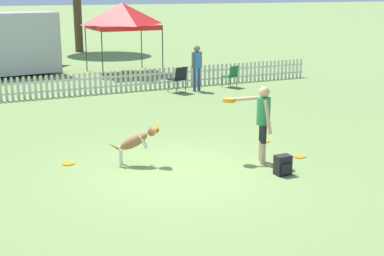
{
  "coord_description": "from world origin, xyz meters",
  "views": [
    {
      "loc": [
        -4.06,
        -9.15,
        3.5
      ],
      "look_at": [
        0.4,
        0.41,
        0.77
      ],
      "focal_mm": 50.0,
      "sensor_mm": 36.0,
      "label": 1
    }
  ],
  "objects_px": {
    "frisbee_midfield": "(68,163)",
    "backpack_on_grass": "(283,165)",
    "spectator_standing": "(197,64)",
    "frisbee_near_dog": "(264,141)",
    "handler_person": "(261,115)",
    "folding_chair_green_right": "(231,74)",
    "canopy_tent_main": "(122,16)",
    "frisbee_near_handler": "(299,156)",
    "folding_chair_blue_left": "(179,77)",
    "leaping_dog": "(136,140)"
  },
  "relations": [
    {
      "from": "frisbee_midfield",
      "to": "spectator_standing",
      "type": "bearing_deg",
      "value": 46.52
    },
    {
      "from": "frisbee_midfield",
      "to": "folding_chair_green_right",
      "type": "relative_size",
      "value": 0.33
    },
    {
      "from": "canopy_tent_main",
      "to": "frisbee_midfield",
      "type": "bearing_deg",
      "value": -113.36
    },
    {
      "from": "leaping_dog",
      "to": "frisbee_near_handler",
      "type": "relative_size",
      "value": 3.99
    },
    {
      "from": "folding_chair_green_right",
      "to": "frisbee_near_handler",
      "type": "bearing_deg",
      "value": 48.78
    },
    {
      "from": "canopy_tent_main",
      "to": "spectator_standing",
      "type": "xyz_separation_m",
      "value": [
        1.04,
        -5.12,
        -1.45
      ]
    },
    {
      "from": "folding_chair_blue_left",
      "to": "backpack_on_grass",
      "type": "bearing_deg",
      "value": 62.21
    },
    {
      "from": "frisbee_near_handler",
      "to": "frisbee_near_dog",
      "type": "distance_m",
      "value": 1.35
    },
    {
      "from": "frisbee_midfield",
      "to": "backpack_on_grass",
      "type": "height_order",
      "value": "backpack_on_grass"
    },
    {
      "from": "frisbee_near_handler",
      "to": "frisbee_midfield",
      "type": "xyz_separation_m",
      "value": [
        -4.64,
        1.63,
        0.0
      ]
    },
    {
      "from": "backpack_on_grass",
      "to": "handler_person",
      "type": "bearing_deg",
      "value": 90.62
    },
    {
      "from": "frisbee_near_dog",
      "to": "spectator_standing",
      "type": "bearing_deg",
      "value": 78.33
    },
    {
      "from": "frisbee_near_dog",
      "to": "frisbee_midfield",
      "type": "bearing_deg",
      "value": 176.52
    },
    {
      "from": "frisbee_near_handler",
      "to": "canopy_tent_main",
      "type": "relative_size",
      "value": 0.09
    },
    {
      "from": "frisbee_near_dog",
      "to": "spectator_standing",
      "type": "distance_m",
      "value": 6.79
    },
    {
      "from": "backpack_on_grass",
      "to": "frisbee_near_dog",
      "type": "bearing_deg",
      "value": 66.07
    },
    {
      "from": "frisbee_near_dog",
      "to": "spectator_standing",
      "type": "relative_size",
      "value": 0.16
    },
    {
      "from": "frisbee_near_handler",
      "to": "folding_chair_blue_left",
      "type": "distance_m",
      "value": 7.96
    },
    {
      "from": "folding_chair_green_right",
      "to": "canopy_tent_main",
      "type": "distance_m",
      "value": 5.91
    },
    {
      "from": "handler_person",
      "to": "canopy_tent_main",
      "type": "height_order",
      "value": "canopy_tent_main"
    },
    {
      "from": "folding_chair_blue_left",
      "to": "frisbee_near_handler",
      "type": "bearing_deg",
      "value": 68.13
    },
    {
      "from": "backpack_on_grass",
      "to": "spectator_standing",
      "type": "height_order",
      "value": "spectator_standing"
    },
    {
      "from": "folding_chair_blue_left",
      "to": "folding_chair_green_right",
      "type": "xyz_separation_m",
      "value": [
        2.2,
        0.16,
        -0.06
      ]
    },
    {
      "from": "frisbee_midfield",
      "to": "canopy_tent_main",
      "type": "bearing_deg",
      "value": 66.64
    },
    {
      "from": "handler_person",
      "to": "backpack_on_grass",
      "type": "height_order",
      "value": "handler_person"
    },
    {
      "from": "spectator_standing",
      "to": "backpack_on_grass",
      "type": "bearing_deg",
      "value": 70.45
    },
    {
      "from": "frisbee_near_dog",
      "to": "folding_chair_green_right",
      "type": "height_order",
      "value": "folding_chair_green_right"
    },
    {
      "from": "frisbee_near_handler",
      "to": "frisbee_near_dog",
      "type": "bearing_deg",
      "value": 91.01
    },
    {
      "from": "handler_person",
      "to": "folding_chair_blue_left",
      "type": "distance_m",
      "value": 8.06
    },
    {
      "from": "canopy_tent_main",
      "to": "spectator_standing",
      "type": "relative_size",
      "value": 1.84
    },
    {
      "from": "folding_chair_blue_left",
      "to": "frisbee_near_dog",
      "type": "bearing_deg",
      "value": 67.01
    },
    {
      "from": "handler_person",
      "to": "folding_chair_green_right",
      "type": "xyz_separation_m",
      "value": [
        3.81,
        8.04,
        -0.53
      ]
    },
    {
      "from": "leaping_dog",
      "to": "folding_chair_blue_left",
      "type": "bearing_deg",
      "value": 171.73
    },
    {
      "from": "handler_person",
      "to": "frisbee_near_handler",
      "type": "bearing_deg",
      "value": -70.56
    },
    {
      "from": "frisbee_midfield",
      "to": "backpack_on_grass",
      "type": "bearing_deg",
      "value": -33.69
    },
    {
      "from": "frisbee_near_dog",
      "to": "folding_chair_blue_left",
      "type": "height_order",
      "value": "folding_chair_blue_left"
    },
    {
      "from": "handler_person",
      "to": "folding_chair_green_right",
      "type": "bearing_deg",
      "value": -3.81
    },
    {
      "from": "canopy_tent_main",
      "to": "frisbee_near_dog",
      "type": "bearing_deg",
      "value": -91.55
    },
    {
      "from": "frisbee_near_handler",
      "to": "spectator_standing",
      "type": "height_order",
      "value": "spectator_standing"
    },
    {
      "from": "backpack_on_grass",
      "to": "folding_chair_blue_left",
      "type": "distance_m",
      "value": 8.88
    },
    {
      "from": "frisbee_midfield",
      "to": "backpack_on_grass",
      "type": "xyz_separation_m",
      "value": [
        3.66,
        -2.44,
        0.18
      ]
    },
    {
      "from": "spectator_standing",
      "to": "frisbee_midfield",
      "type": "bearing_deg",
      "value": 41.82
    },
    {
      "from": "folding_chair_green_right",
      "to": "leaping_dog",
      "type": "bearing_deg",
      "value": 27.02
    },
    {
      "from": "spectator_standing",
      "to": "folding_chair_green_right",
      "type": "bearing_deg",
      "value": -179.33
    },
    {
      "from": "backpack_on_grass",
      "to": "folding_chair_green_right",
      "type": "xyz_separation_m",
      "value": [
        3.8,
        8.88,
        0.29
      ]
    },
    {
      "from": "leaping_dog",
      "to": "frisbee_near_handler",
      "type": "xyz_separation_m",
      "value": [
        3.37,
        -0.96,
        -0.51
      ]
    },
    {
      "from": "leaping_dog",
      "to": "frisbee_near_handler",
      "type": "distance_m",
      "value": 3.54
    },
    {
      "from": "folding_chair_blue_left",
      "to": "spectator_standing",
      "type": "xyz_separation_m",
      "value": [
        0.71,
        0.02,
        0.44
      ]
    },
    {
      "from": "handler_person",
      "to": "frisbee_near_dog",
      "type": "height_order",
      "value": "handler_person"
    },
    {
      "from": "handler_person",
      "to": "spectator_standing",
      "type": "distance_m",
      "value": 8.23
    }
  ]
}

